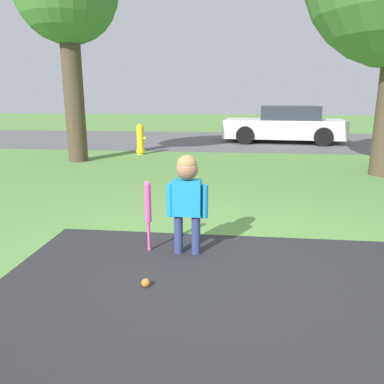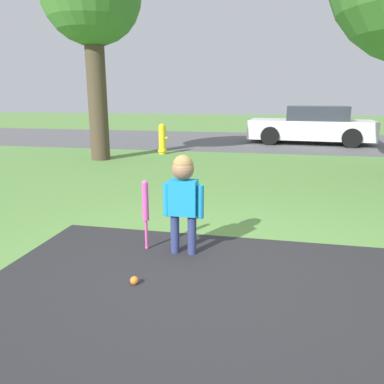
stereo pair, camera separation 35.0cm
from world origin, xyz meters
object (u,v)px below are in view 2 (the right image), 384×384
object	(u,v)px
sports_ball	(134,281)
fire_hydrant	(162,139)
child	(183,191)
baseball_bat	(145,205)
parked_car	(312,126)

from	to	relation	value
sports_ball	fire_hydrant	xyz separation A→B (m)	(-1.79, 6.95, 0.36)
fire_hydrant	child	bearing A→B (deg)	-71.96
sports_ball	fire_hydrant	distance (m)	7.18
baseball_bat	parked_car	size ratio (longest dim) A/B	0.18
baseball_bat	fire_hydrant	size ratio (longest dim) A/B	0.88
sports_ball	fire_hydrant	bearing A→B (deg)	104.46
baseball_bat	fire_hydrant	bearing A→B (deg)	104.88
baseball_bat	fire_hydrant	xyz separation A→B (m)	(-1.66, 6.23, -0.07)
child	baseball_bat	size ratio (longest dim) A/B	1.36
baseball_bat	parked_car	xyz separation A→B (m)	(2.42, 9.47, 0.11)
child	sports_ball	bearing A→B (deg)	-108.72
sports_ball	parked_car	xyz separation A→B (m)	(2.29, 10.18, 0.53)
fire_hydrant	sports_ball	bearing A→B (deg)	-75.54
child	baseball_bat	distance (m)	0.42
fire_hydrant	baseball_bat	bearing A→B (deg)	-75.12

